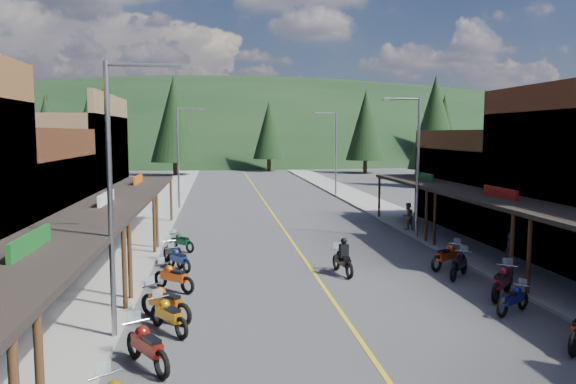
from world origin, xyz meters
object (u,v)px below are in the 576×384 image
object	(u,v)px
bike_west_5	(169,314)
bike_west_6	(165,301)
streetlight_1	(180,153)
shop_west_3	(47,177)
pine_9	(444,130)
bike_west_9	(173,252)
streetlight_2	(416,161)
bike_east_6	(502,280)
pedestrian_east_a	(510,252)
pine_4	(366,125)
pine_6	(527,130)
pine_5	(437,122)
pedestrian_east_b	(408,216)
pine_7	(48,126)
streetlight_0	(115,188)
bike_west_8	(178,258)
shop_east_3	(500,188)
pine_3	(269,130)
pine_10	(104,127)
bike_west_4	(147,344)
pine_11	(435,123)
bike_east_8	(447,255)
pine_1	(90,125)
bike_east_7	(459,263)
pine_8	(46,133)
pine_2	(174,119)
bike_west_7	(174,276)
streetlight_3	(334,150)
bike_west_10	(182,241)

from	to	relation	value
bike_west_5	bike_west_6	bearing A→B (deg)	65.97
streetlight_1	shop_west_3	bearing A→B (deg)	-122.56
pine_9	bike_west_9	world-z (taller)	pine_9
streetlight_2	bike_east_6	distance (m)	12.03
shop_west_3	bike_west_9	bearing A→B (deg)	-46.44
bike_west_9	pedestrian_east_a	distance (m)	14.66
pine_4	pine_6	size ratio (longest dim) A/B	1.14
pine_5	bike_west_6	world-z (taller)	pine_5
shop_west_3	bike_west_6	distance (m)	17.89
pedestrian_east_b	pine_7	bearing A→B (deg)	-82.87
streetlight_0	bike_west_8	world-z (taller)	streetlight_0
bike_west_5	bike_west_6	world-z (taller)	bike_west_6
pine_6	pine_7	bearing A→B (deg)	171.25
streetlight_2	shop_east_3	bearing A→B (deg)	25.88
streetlight_2	pine_7	bearing A→B (deg)	119.81
pedestrian_east_b	streetlight_0	bearing A→B (deg)	24.94
pine_4	bike_west_8	world-z (taller)	pine_4
streetlight_1	pine_3	size ratio (longest dim) A/B	0.73
pine_5	pine_10	world-z (taller)	pine_5
bike_west_6	streetlight_2	bearing A→B (deg)	-0.91
pine_5	bike_west_4	distance (m)	89.81
pine_11	bike_east_8	xyz separation A→B (m)	(-14.00, -36.92, -6.55)
pine_1	bike_west_8	size ratio (longest dim) A/B	6.46
pine_3	bike_east_6	bearing A→B (deg)	-88.19
pine_5	bike_east_7	world-z (taller)	pine_5
pine_3	pine_8	world-z (taller)	pine_3
streetlight_1	pine_5	xyz separation A→B (m)	(40.95, 50.00, 3.53)
pine_3	pine_6	xyz separation A→B (m)	(42.00, -2.00, 0.00)
pine_3	pine_7	xyz separation A→B (m)	(-36.00, 10.00, 0.75)
bike_east_7	bike_west_4	bearing A→B (deg)	-106.92
shop_west_3	bike_east_6	xyz separation A→B (m)	(19.98, -14.69, -2.86)
pine_3	bike_west_6	distance (m)	71.35
pine_4	bike_west_5	size ratio (longest dim) A/B	6.04
pine_1	pine_2	distance (m)	18.45
pine_2	pine_7	size ratio (longest dim) A/B	1.12
streetlight_0	bike_west_7	distance (m)	6.44
pine_6	bike_west_5	bearing A→B (deg)	-126.57
bike_west_6	bike_west_9	world-z (taller)	bike_west_6
pine_3	bike_east_7	bearing A→B (deg)	-88.38
pine_4	shop_east_3	bearing A→B (deg)	-94.98
streetlight_3	pine_9	bearing A→B (deg)	41.34
pine_7	bike_east_6	distance (m)	88.34
pine_5	bike_east_6	world-z (taller)	pine_5
streetlight_1	pine_9	xyz separation A→B (m)	(30.95, 23.00, 1.92)
shop_west_3	streetlight_3	world-z (taller)	shop_west_3
bike_west_8	bike_west_4	bearing A→B (deg)	-123.57
pine_4	bike_west_10	world-z (taller)	pine_4
pine_5	bike_west_7	bearing A→B (deg)	-118.60
shop_east_3	pine_8	bearing A→B (deg)	141.25
shop_west_3	bike_west_4	bearing A→B (deg)	-67.94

